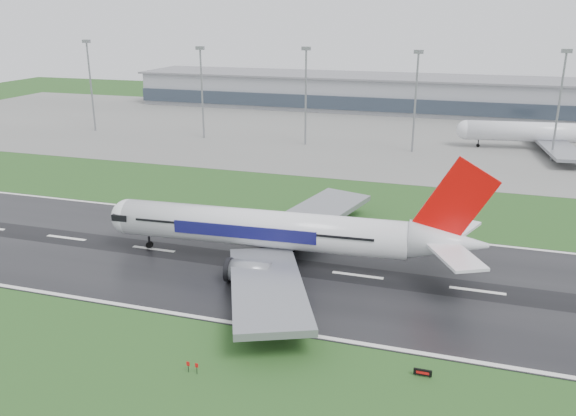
% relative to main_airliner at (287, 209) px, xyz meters
% --- Properties ---
extents(ground, '(520.00, 520.00, 0.00)m').
position_rel_main_airliner_xyz_m(ground, '(-6.47, -2.01, -10.37)').
color(ground, '#1E4519').
rests_on(ground, ground).
extents(runway, '(400.00, 45.00, 0.10)m').
position_rel_main_airliner_xyz_m(runway, '(-6.47, -2.01, -10.32)').
color(runway, black).
rests_on(runway, ground).
extents(apron, '(400.00, 130.00, 0.08)m').
position_rel_main_airliner_xyz_m(apron, '(-6.47, 122.99, -10.33)').
color(apron, slate).
rests_on(apron, ground).
extents(terminal, '(240.00, 36.00, 15.00)m').
position_rel_main_airliner_xyz_m(terminal, '(-6.47, 182.99, -2.87)').
color(terminal, gray).
rests_on(terminal, ground).
extents(main_airliner, '(73.36, 70.25, 20.55)m').
position_rel_main_airliner_xyz_m(main_airliner, '(0.00, 0.00, 0.00)').
color(main_airliner, silver).
rests_on(main_airliner, runway).
extents(parked_airliner, '(70.16, 66.39, 18.52)m').
position_rel_main_airliner_xyz_m(parked_airliner, '(55.11, 114.72, -1.03)').
color(parked_airliner, silver).
rests_on(parked_airliner, apron).
extents(runway_sign, '(2.29, 0.83, 1.04)m').
position_rel_main_airliner_xyz_m(runway_sign, '(27.04, -29.04, -9.85)').
color(runway_sign, black).
rests_on(runway_sign, ground).
extents(floodmast_0, '(0.64, 0.64, 32.85)m').
position_rel_main_airliner_xyz_m(floodmast_0, '(-108.70, 97.99, 6.05)').
color(floodmast_0, gray).
rests_on(floodmast_0, ground).
extents(floodmast_1, '(0.64, 0.64, 31.21)m').
position_rel_main_airliner_xyz_m(floodmast_1, '(-62.65, 97.99, 5.23)').
color(floodmast_1, gray).
rests_on(floodmast_1, ground).
extents(floodmast_2, '(0.64, 0.64, 31.71)m').
position_rel_main_airliner_xyz_m(floodmast_2, '(-24.22, 97.99, 5.48)').
color(floodmast_2, gray).
rests_on(floodmast_2, ground).
extents(floodmast_3, '(0.64, 0.64, 31.32)m').
position_rel_main_airliner_xyz_m(floodmast_3, '(12.28, 97.99, 5.29)').
color(floodmast_3, gray).
rests_on(floodmast_3, ground).
extents(floodmast_4, '(0.64, 0.64, 32.34)m').
position_rel_main_airliner_xyz_m(floodmast_4, '(54.63, 97.99, 5.80)').
color(floodmast_4, gray).
rests_on(floodmast_4, ground).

